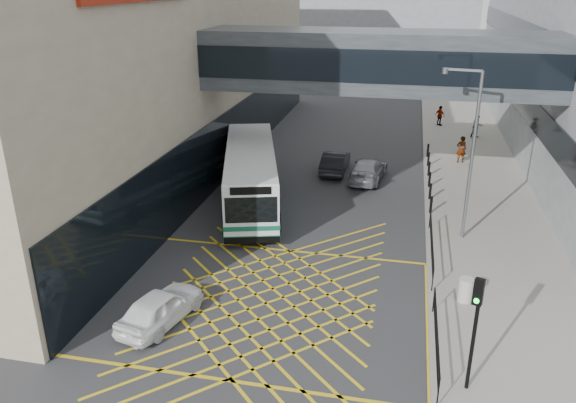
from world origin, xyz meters
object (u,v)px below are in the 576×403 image
Objects in this scene: traffic_light at (475,319)px; street_lamp at (469,146)px; bus at (251,174)px; pedestrian_a at (461,149)px; car_dark at (335,162)px; pedestrian_c at (440,116)px; car_silver at (368,169)px; car_white at (160,307)px; pedestrian_b at (477,126)px; litter_bin at (466,290)px.

street_lamp is at bearing 109.21° from traffic_light.
traffic_light reaches higher than bus.
bus is 6.49× the size of pedestrian_a.
car_dark is 14.88m from pedestrian_c.
bus is 7.92m from car_silver.
car_dark is (3.74, 6.31, -1.00)m from bus.
car_dark reaches higher than car_white.
car_white is 0.52× the size of street_lamp.
car_dark is 13.68m from pedestrian_b.
car_white is 32.95m from pedestrian_c.
car_white is 0.93× the size of car_dark.
pedestrian_a reaches higher than pedestrian_c.
pedestrian_a reaches higher than car_dark.
street_lamp is 7.01m from litter_bin.
litter_bin is 24.48m from pedestrian_b.
pedestrian_c is (-1.00, 9.97, -0.08)m from pedestrian_a.
pedestrian_c is (4.71, 14.30, 0.26)m from car_silver.
car_white is at bearing 78.69° from car_dark.
litter_bin is (10.61, -8.14, -1.05)m from bus.
car_dark is at bearing 115.42° from litter_bin.
street_lamp is 4.47× the size of pedestrian_b.
car_silver is at bearing -140.45° from pedestrian_b.
traffic_light is 2.18× the size of pedestrian_b.
litter_bin is (4.73, -13.35, -0.07)m from car_silver.
pedestrian_a is (0.99, 17.68, 0.42)m from litter_bin.
car_silver is at bearing 153.58° from car_dark.
pedestrian_b reaches higher than car_white.
bus is at bearing 47.71° from car_silver.
street_lamp is 19.03m from pedestrian_b.
bus is 2.83× the size of car_white.
pedestrian_b is at bearing -101.58° from car_white.
car_silver is 9.78m from street_lamp.
pedestrian_a is (11.66, 21.20, 0.40)m from car_white.
car_silver is at bearing 109.49° from litter_bin.
street_lamp is (7.00, -8.65, 3.89)m from car_dark.
pedestrian_a reaches higher than pedestrian_b.
car_white is at bearing 113.93° from pedestrian_c.
bus is 11.37m from street_lamp.
pedestrian_b is (9.45, 9.89, 0.35)m from car_dark.
pedestrian_b is (2.92, 29.44, -1.59)m from traffic_light.
street_lamp is at bearing 133.19° from pedestrian_c.
traffic_light is at bearing 74.50° from pedestrian_a.
pedestrian_a is at bearing 138.54° from pedestrian_c.
car_white reaches higher than litter_bin.
car_white is 17.89m from car_silver.
car_dark is 2.69× the size of pedestrian_c.
street_lamp is (10.75, -2.34, 2.89)m from bus.
pedestrian_c is at bearing 111.22° from pedestrian_b.
car_white is 11.23m from litter_bin.
litter_bin is at bearing -80.90° from street_lamp.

